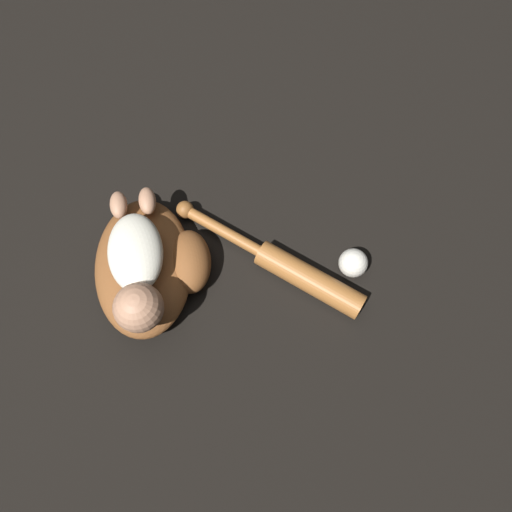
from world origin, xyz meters
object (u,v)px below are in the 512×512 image
(baby_figure, at_px, (136,268))
(baseball, at_px, (353,263))
(baseball_bat, at_px, (289,268))
(baseball_glove, at_px, (151,265))

(baby_figure, height_order, baseball, baby_figure)
(baseball_bat, xyz_separation_m, baseball, (-0.05, 0.14, 0.00))
(baseball_glove, distance_m, baseball, 0.47)
(baseball_glove, distance_m, baseball_bat, 0.32)
(baseball_bat, distance_m, baseball, 0.15)
(baseball, bearing_deg, baseball_glove, -74.11)
(baby_figure, bearing_deg, baseball_bat, 111.79)
(baseball_glove, relative_size, baseball_bat, 0.81)
(baseball_bat, bearing_deg, baby_figure, -68.21)
(baby_figure, distance_m, baseball, 0.49)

